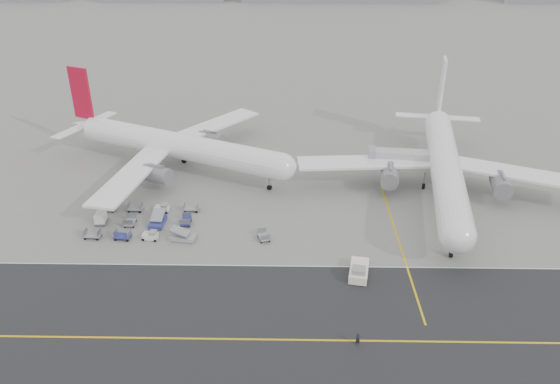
{
  "coord_description": "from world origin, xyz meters",
  "views": [
    {
      "loc": [
        12.05,
        -69.79,
        48.34
      ],
      "look_at": [
        10.59,
        12.0,
        5.15
      ],
      "focal_mm": 35.0,
      "sensor_mm": 36.0,
      "label": 1
    }
  ],
  "objects_px": {
    "airliner_b": "(445,164)",
    "ground_crew_a": "(358,339)",
    "jet_bridge": "(413,160)",
    "pushback_tug": "(359,271)",
    "airliner_a": "(174,145)"
  },
  "relations": [
    {
      "from": "airliner_b",
      "to": "jet_bridge",
      "type": "relative_size",
      "value": 3.18
    },
    {
      "from": "airliner_b",
      "to": "jet_bridge",
      "type": "distance_m",
      "value": 6.61
    },
    {
      "from": "pushback_tug",
      "to": "ground_crew_a",
      "type": "relative_size",
      "value": 4.09
    },
    {
      "from": "pushback_tug",
      "to": "ground_crew_a",
      "type": "height_order",
      "value": "pushback_tug"
    },
    {
      "from": "pushback_tug",
      "to": "jet_bridge",
      "type": "distance_m",
      "value": 34.19
    },
    {
      "from": "airliner_a",
      "to": "airliner_b",
      "type": "xyz_separation_m",
      "value": [
        52.22,
        -8.91,
        0.23
      ]
    },
    {
      "from": "airliner_a",
      "to": "jet_bridge",
      "type": "bearing_deg",
      "value": -71.27
    },
    {
      "from": "airliner_b",
      "to": "ground_crew_a",
      "type": "xyz_separation_m",
      "value": [
        -20.34,
        -41.4,
        -4.68
      ]
    },
    {
      "from": "pushback_tug",
      "to": "jet_bridge",
      "type": "height_order",
      "value": "jet_bridge"
    },
    {
      "from": "airliner_a",
      "to": "jet_bridge",
      "type": "height_order",
      "value": "airliner_a"
    },
    {
      "from": "pushback_tug",
      "to": "jet_bridge",
      "type": "relative_size",
      "value": 0.42
    },
    {
      "from": "airliner_b",
      "to": "airliner_a",
      "type": "bearing_deg",
      "value": -179.77
    },
    {
      "from": "airliner_b",
      "to": "pushback_tug",
      "type": "bearing_deg",
      "value": -114.61
    },
    {
      "from": "jet_bridge",
      "to": "ground_crew_a",
      "type": "distance_m",
      "value": 48.12
    },
    {
      "from": "airliner_a",
      "to": "pushback_tug",
      "type": "xyz_separation_m",
      "value": [
        33.59,
        -35.99,
        -4.5
      ]
    }
  ]
}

